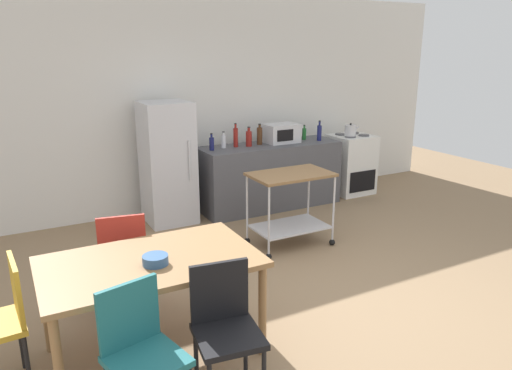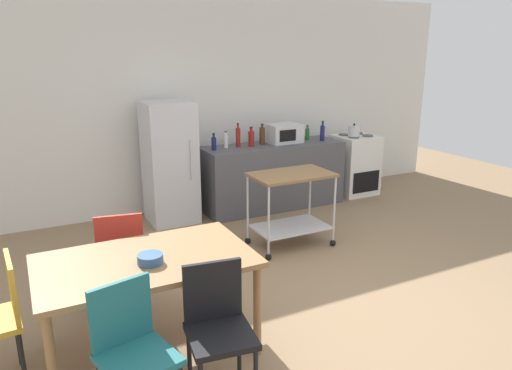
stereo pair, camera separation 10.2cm
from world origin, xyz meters
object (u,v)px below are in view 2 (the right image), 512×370
Objects in this scene: chair_teal at (132,347)px; bottle_hot_sauce at (226,141)px; microwave at (284,133)px; fruit_bowl at (150,259)px; bottle_soda at (214,143)px; bottle_sparkling_water at (322,133)px; chair_black at (218,324)px; kitchen_cart at (291,197)px; bottle_soy_sauce at (307,134)px; dining_table at (146,269)px; chair_red at (121,252)px; bottle_vinegar at (251,138)px; kettle at (354,131)px; stove_oven at (354,164)px; bottle_wine at (262,136)px; bottle_olive_oil at (238,137)px; refrigerator at (170,163)px.

chair_teal is 3.92m from bottle_hot_sauce.
microwave reaches higher than fruit_bowl.
bottle_sparkling_water reaches higher than bottle_soda.
bottle_hot_sauce reaches higher than chair_black.
kitchen_cart is 5.13× the size of fruit_bowl.
bottle_soy_sauce is at bearing 57.56° from chair_black.
bottle_soda is 0.21m from bottle_hot_sauce.
dining_table is 0.73m from chair_black.
chair_red is at bearing 110.42° from chair_black.
bottle_vinegar is at bearing 50.55° from dining_table.
kitchen_cart is at bearing -145.90° from kettle.
bottle_soda is at bearing 176.22° from bottle_sparkling_water.
bottle_hot_sauce is 1.04× the size of bottle_soy_sauce.
chair_red is 4.36m from stove_oven.
bottle_wine reaches higher than kettle.
bottle_sparkling_water is 0.57m from kettle.
bottle_vinegar is at bearing 174.23° from bottle_sparkling_water.
bottle_sparkling_water is at bearing 54.63° from chair_black.
bottle_soy_sauce is at bearing 175.85° from stove_oven.
bottle_vinegar reaches higher than kitchen_cart.
bottle_olive_oil reaches higher than bottle_wine.
chair_black is 3.71× the size of kettle.
chair_teal is 4.42m from microwave.
chair_red is 3.07m from bottle_wine.
bottle_olive_oil is at bearing -6.21° from bottle_hot_sauce.
bottle_soda reaches higher than dining_table.
bottle_olive_oil is at bearing 42.34° from chair_teal.
bottle_vinegar is 0.19m from bottle_wine.
bottle_soda is at bearing -7.73° from refrigerator.
bottle_olive_oil is 0.70m from microwave.
bottle_wine is (0.36, -0.00, -0.01)m from bottle_olive_oil.
dining_table is 3.26× the size of microwave.
chair_teal is 4.00× the size of bottle_soda.
dining_table is at bearing -146.49° from stove_oven.
microwave is (0.87, -0.03, 0.04)m from bottle_hot_sauce.
kitchen_cart is at bearing -117.11° from microwave.
bottle_soda is at bearing 179.94° from stove_oven.
fruit_bowl is at bearing -83.87° from dining_table.
bottle_vinegar is 0.57× the size of microwave.
bottle_hot_sauce is (1.51, 3.31, 0.47)m from chair_black.
bottle_soy_sauce is at bearing 3.46° from bottle_vinegar.
chair_red is 2.81m from bottle_olive_oil.
chair_teal is at bearing 91.34° from chair_red.
microwave is (0.70, -0.02, -0.01)m from bottle_olive_oil.
refrigerator is at bearing 179.43° from bottle_soy_sauce.
dining_table is at bearing 96.13° from fruit_bowl.
fruit_bowl is at bearing -145.44° from stove_oven.
kettle is (1.47, -0.14, -0.02)m from bottle_wine.
chair_red is at bearing 93.42° from fruit_bowl.
microwave is 2.59× the size of fruit_bowl.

